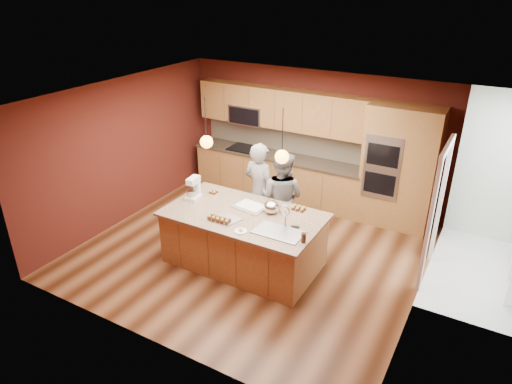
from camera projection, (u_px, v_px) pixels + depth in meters
The scene contains 24 objects.
floor at pixel (252, 251), 7.90m from camera, with size 5.50×5.50×0.00m, color #42210F.
ceiling at pixel (251, 96), 6.75m from camera, with size 5.50×5.50×0.00m, color white.
wall_back at pixel (313, 137), 9.29m from camera, with size 5.50×5.50×0.00m, color #4C1A13.
wall_front at pixel (145, 254), 5.36m from camera, with size 5.50×5.50×0.00m, color #4C1A13.
wall_left at pixel (125, 151), 8.55m from camera, with size 5.00×5.00×0.00m, color #4C1A13.
wall_right at pixel (429, 221), 6.10m from camera, with size 5.00×5.00×0.00m, color #4C1A13.
cabinet_run at pixel (277, 152), 9.55m from camera, with size 3.74×0.64×2.30m.
oven_column at pixel (399, 168), 8.31m from camera, with size 1.30×0.62×2.30m.
doorway_trim at pixel (435, 215), 6.86m from camera, with size 0.08×1.11×2.20m, color silver, non-canonical shape.
pendant_left at pixel (207, 142), 7.02m from camera, with size 0.20×0.20×0.80m.
pendant_right at pixel (282, 156), 6.44m from camera, with size 0.20×0.20×0.80m.
island at pixel (244, 238), 7.38m from camera, with size 2.50×1.40×1.30m.
person_left at pixel (260, 190), 8.07m from camera, with size 0.64×0.42×1.76m, color black.
person_right at pixel (281, 198), 7.89m from camera, with size 0.82×0.64×1.69m, color gray.
stand_mixer at pixel (194, 190), 7.61m from camera, with size 0.23×0.30×0.38m.
sheet_cake at pixel (250, 207), 7.36m from camera, with size 0.54×0.43×0.05m.
cooling_rack at pixel (226, 218), 7.04m from camera, with size 0.42×0.30×0.02m, color #A9ABB0.
mixing_bowl at pixel (271, 207), 7.18m from camera, with size 0.25×0.25×0.21m, color silver.
plate at pixel (241, 231), 6.68m from camera, with size 0.19×0.19×0.01m, color white.
tumbler at pixel (304, 238), 6.39m from camera, with size 0.07×0.07×0.14m, color #381D11.
phone at pixel (295, 227), 6.80m from camera, with size 0.12×0.07×0.01m, color black.
cupcakes_left at pixel (213, 191), 7.86m from camera, with size 0.15×0.15×0.07m, color gold, non-canonical shape.
cupcakes_rack at pixel (219, 218), 6.94m from camera, with size 0.40×0.16×0.07m, color gold, non-canonical shape.
cupcakes_right at pixel (298, 208), 7.29m from camera, with size 0.23×0.15×0.07m, color gold, non-canonical shape.
Camera 1 is at (3.37, -5.79, 4.31)m, focal length 32.00 mm.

